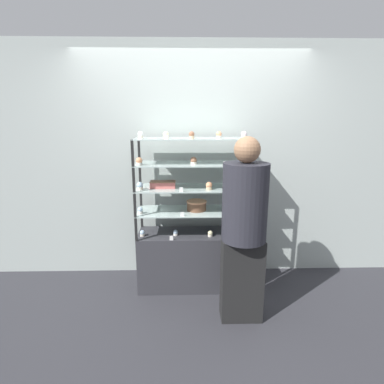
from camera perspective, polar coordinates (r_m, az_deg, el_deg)
The scene contains 32 objects.
ground_plane at distance 3.48m, azimuth 0.00°, elevation -17.12°, with size 20.00×20.00×0.00m, color #2D2D33.
back_wall at distance 3.39m, azimuth -0.15°, elevation 5.46°, with size 8.00×0.05×2.60m.
display_base at distance 3.34m, azimuth 0.00°, elevation -12.64°, with size 1.14×0.43×0.61m.
display_riser_lower at distance 3.14m, azimuth 0.00°, elevation -3.83°, with size 1.14×0.43×0.25m.
display_riser_middle at distance 3.07m, azimuth 0.00°, elevation 0.60°, with size 1.14×0.43×0.25m.
display_riser_upper at distance 3.03m, azimuth 0.00°, elevation 5.20°, with size 1.14×0.43×0.25m.
display_riser_top at distance 3.00m, azimuth 0.00°, elevation 9.91°, with size 1.14×0.43×0.25m.
layer_cake_centerpiece at distance 3.13m, azimuth 0.88°, elevation -2.57°, with size 0.21×0.21×0.10m.
sheet_cake_frosted at distance 3.06m, azimuth -5.58°, elevation 1.45°, with size 0.26×0.12×0.07m.
cupcake_0 at distance 3.17m, azimuth -9.43°, elevation -7.77°, with size 0.05×0.05×0.06m.
cupcake_1 at distance 3.15m, azimuth -3.16°, elevation -7.74°, with size 0.05×0.05×0.06m.
cupcake_2 at distance 3.12m, azimuth 3.49°, elevation -7.93°, with size 0.05×0.05×0.06m.
cupcake_3 at distance 3.21m, azimuth 9.46°, elevation -7.45°, with size 0.05×0.05×0.06m.
price_tag_0 at distance 3.03m, azimuth -3.95°, elevation -8.75°, with size 0.04×0.00×0.04m.
cupcake_4 at distance 3.07m, azimuth -9.84°, elevation -3.48°, with size 0.05×0.05×0.07m.
cupcake_5 at distance 3.09m, azimuth 9.88°, elevation -3.37°, with size 0.05×0.05×0.07m.
price_tag_1 at distance 2.94m, azimuth -1.87°, elevation -4.26°, with size 0.04×0.00×0.04m.
cupcake_6 at distance 3.00m, azimuth -9.91°, elevation 1.14°, with size 0.06×0.06×0.08m.
cupcake_7 at distance 2.96m, azimuth 3.27°, elevation 1.16°, with size 0.06×0.06×0.08m.
cupcake_8 at distance 3.01m, azimuth 9.52°, elevation 1.19°, with size 0.06×0.06×0.08m.
price_tag_2 at distance 2.88m, azimuth -2.07°, elevation 0.47°, with size 0.04×0.00×0.04m.
cupcake_9 at distance 2.95m, azimuth -10.04°, elevation 5.76°, with size 0.06×0.06×0.07m.
cupcake_10 at distance 2.95m, azimuth 0.31°, elevation 5.97°, with size 0.06×0.06×0.07m.
cupcake_11 at distance 3.00m, azimuth 10.08°, elevation 5.88°, with size 0.06×0.06×0.07m.
price_tag_3 at distance 2.86m, azimuth 6.32°, elevation 5.39°, with size 0.04×0.00×0.04m.
cupcake_12 at distance 2.99m, azimuth -9.78°, elevation 10.66°, with size 0.05×0.05×0.07m.
cupcake_13 at distance 2.90m, azimuth -5.01°, elevation 10.72°, with size 0.05×0.05×0.07m.
cupcake_14 at distance 2.91m, azimuth -0.07°, elevation 10.78°, with size 0.05×0.05×0.07m.
cupcake_15 at distance 2.92m, azimuth 5.14°, elevation 10.73°, with size 0.05×0.05×0.07m.
cupcake_16 at distance 3.01m, azimuth 9.85°, elevation 10.68°, with size 0.05×0.05×0.07m.
price_tag_4 at distance 2.81m, azimuth -4.92°, elevation 10.40°, with size 0.04×0.00×0.04m.
customer_figure at distance 2.62m, azimuth 9.86°, elevation -6.56°, with size 0.39×0.39×1.65m.
Camera 1 is at (-0.07, -3.00, 1.77)m, focal length 28.00 mm.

